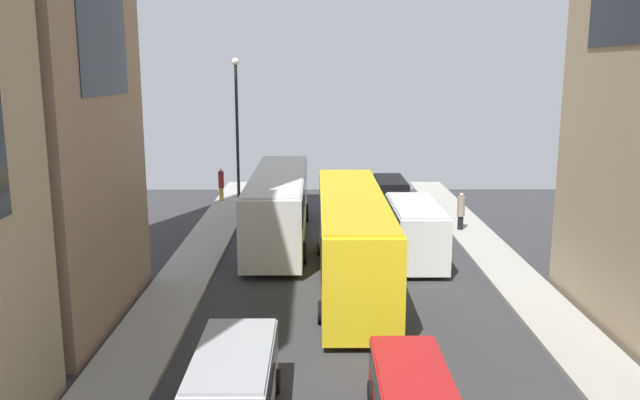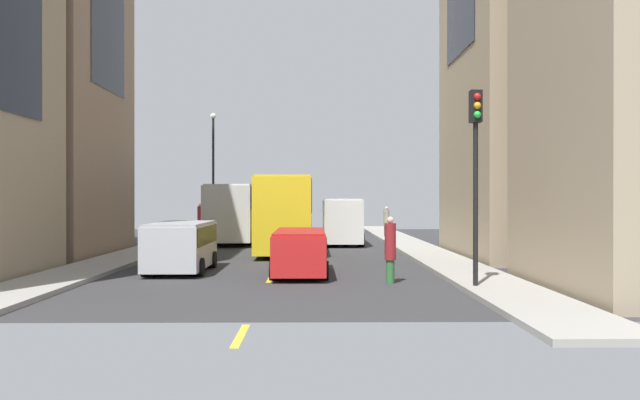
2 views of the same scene
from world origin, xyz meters
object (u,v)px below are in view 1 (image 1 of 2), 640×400
(car_black_1, at_px, (391,189))
(car_silver_2, at_px, (234,379))
(pedestrian_crossing_mid, at_px, (461,210))
(city_bus_white, at_px, (279,200))
(pedestrian_crossing_near, at_px, (221,183))
(delivery_van_white, at_px, (415,228))
(streetcar_yellow, at_px, (352,231))

(car_black_1, height_order, car_silver_2, car_silver_2)
(car_black_1, height_order, pedestrian_crossing_mid, pedestrian_crossing_mid)
(city_bus_white, xyz_separation_m, pedestrian_crossing_mid, (9.29, 1.51, -0.86))
(city_bus_white, xyz_separation_m, pedestrian_crossing_near, (-4.15, 9.13, -0.77))
(delivery_van_white, xyz_separation_m, car_silver_2, (-6.29, -13.06, -0.48))
(delivery_van_white, height_order, pedestrian_crossing_mid, delivery_van_white)
(city_bus_white, distance_m, pedestrian_crossing_mid, 9.45)
(city_bus_white, distance_m, pedestrian_crossing_near, 10.06)
(city_bus_white, height_order, pedestrian_crossing_mid, city_bus_white)
(pedestrian_crossing_near, bearing_deg, pedestrian_crossing_mid, -131.24)
(city_bus_white, height_order, car_black_1, city_bus_white)
(streetcar_yellow, height_order, car_silver_2, streetcar_yellow)
(pedestrian_crossing_near, xyz_separation_m, pedestrian_crossing_mid, (13.44, -7.62, -0.08))
(car_black_1, xyz_separation_m, pedestrian_crossing_near, (-10.67, 0.07, 0.32))
(city_bus_white, bearing_deg, pedestrian_crossing_near, 114.46)
(streetcar_yellow, height_order, delivery_van_white, streetcar_yellow)
(car_silver_2, distance_m, pedestrian_crossing_near, 26.19)
(car_black_1, bearing_deg, car_silver_2, -104.44)
(pedestrian_crossing_near, bearing_deg, delivery_van_white, -152.89)
(city_bus_white, relative_size, car_black_1, 2.78)
(car_black_1, distance_m, pedestrian_crossing_mid, 8.05)
(pedestrian_crossing_near, bearing_deg, city_bus_white, -167.24)
(city_bus_white, bearing_deg, streetcar_yellow, -64.23)
(delivery_van_white, distance_m, car_silver_2, 14.51)
(delivery_van_white, xyz_separation_m, pedestrian_crossing_mid, (3.14, 5.19, -0.36))
(streetcar_yellow, distance_m, car_black_1, 16.14)
(delivery_van_white, bearing_deg, car_silver_2, -115.69)
(delivery_van_white, xyz_separation_m, car_black_1, (0.36, 12.74, -0.60))
(delivery_van_white, distance_m, pedestrian_crossing_near, 16.44)
(car_silver_2, relative_size, pedestrian_crossing_near, 2.08)
(car_silver_2, bearing_deg, car_black_1, 75.56)
(city_bus_white, relative_size, pedestrian_crossing_mid, 6.74)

